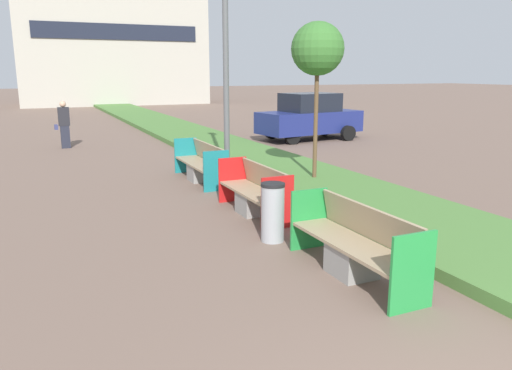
{
  "coord_description": "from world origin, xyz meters",
  "views": [
    {
      "loc": [
        -2.89,
        -1.55,
        2.69
      ],
      "look_at": [
        0.9,
        6.81,
        0.6
      ],
      "focal_mm": 35.0,
      "sensor_mm": 36.0,
      "label": 1
    }
  ],
  "objects": [
    {
      "name": "building_backdrop",
      "position": [
        4.0,
        42.83,
        5.2
      ],
      "size": [
        14.9,
        6.45,
        10.39
      ],
      "color": "#B2AD9E",
      "rests_on": "ground"
    },
    {
      "name": "parked_car_distant",
      "position": [
        7.37,
        15.87,
        0.91
      ],
      "size": [
        4.4,
        2.32,
        1.86
      ],
      "rotation": [
        0.0,
        0.0,
        0.14
      ],
      "color": "navy",
      "rests_on": "ground"
    },
    {
      "name": "sapling_tree_near",
      "position": [
        3.32,
        8.7,
        3.18
      ],
      "size": [
        1.23,
        1.23,
        3.82
      ],
      "color": "brown",
      "rests_on": "ground"
    },
    {
      "name": "planter_grass_strip",
      "position": [
        3.2,
        12.0,
        0.09
      ],
      "size": [
        2.8,
        120.0,
        0.18
      ],
      "color": "#4C7A38",
      "rests_on": "ground"
    },
    {
      "name": "street_lamp_post",
      "position": [
        1.55,
        10.0,
        3.81
      ],
      "size": [
        0.24,
        0.44,
        6.87
      ],
      "color": "#56595B",
      "rests_on": "ground"
    },
    {
      "name": "litter_bin",
      "position": [
        0.54,
        5.37,
        0.48
      ],
      "size": [
        0.39,
        0.39,
        0.96
      ],
      "color": "#9EA0A5",
      "rests_on": "ground"
    },
    {
      "name": "bench_green_frame",
      "position": [
        0.94,
        3.68,
        0.38
      ],
      "size": [
        0.65,
        2.35,
        0.94
      ],
      "color": "gray",
      "rests_on": "ground"
    },
    {
      "name": "bench_teal_frame",
      "position": [
        0.94,
        10.22,
        0.38
      ],
      "size": [
        0.65,
        2.47,
        0.94
      ],
      "color": "gray",
      "rests_on": "ground"
    },
    {
      "name": "pedestrian_walking",
      "position": [
        -1.77,
        17.54,
        0.85
      ],
      "size": [
        0.53,
        0.24,
        1.68
      ],
      "color": "#232633",
      "rests_on": "ground"
    },
    {
      "name": "bench_red_frame",
      "position": [
        0.94,
        6.95,
        0.37
      ],
      "size": [
        0.65,
        2.14,
        0.94
      ],
      "color": "gray",
      "rests_on": "ground"
    }
  ]
}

